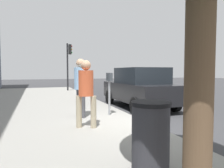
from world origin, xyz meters
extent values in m
plane|color=#38383A|center=(0.00, 0.00, 0.00)|extent=(80.00, 80.00, 0.00)
cube|color=gray|center=(0.00, 3.00, 0.07)|extent=(28.00, 6.00, 0.15)
cylinder|color=gray|center=(0.68, 0.69, 0.72)|extent=(0.07, 0.07, 1.15)
cube|color=#383D42|center=(0.58, 0.69, 1.43)|extent=(0.16, 0.11, 0.26)
cube|color=#383D42|center=(0.78, 0.69, 1.43)|extent=(0.16, 0.11, 0.26)
cube|color=#268C33|center=(0.58, 0.63, 1.45)|extent=(0.10, 0.01, 0.10)
cube|color=#268C33|center=(0.78, 0.63, 1.45)|extent=(0.10, 0.01, 0.10)
cylinder|color=#47474C|center=(0.96, 1.66, 0.59)|extent=(0.15, 0.15, 0.88)
cylinder|color=#47474C|center=(0.55, 1.61, 0.59)|extent=(0.15, 0.15, 0.88)
cylinder|color=#8CB7E0|center=(0.76, 1.64, 1.38)|extent=(0.41, 0.41, 0.70)
sphere|color=tan|center=(0.76, 1.64, 1.87)|extent=(0.28, 0.28, 0.28)
cylinder|color=tan|center=(-0.53, 1.95, 0.56)|extent=(0.15, 0.15, 0.83)
cylinder|color=tan|center=(-0.69, 1.61, 0.56)|extent=(0.15, 0.15, 0.83)
cylinder|color=#D85933|center=(-0.61, 1.78, 1.31)|extent=(0.38, 0.38, 0.66)
sphere|color=tan|center=(-0.61, 1.78, 1.76)|extent=(0.26, 0.26, 0.26)
cube|color=black|center=(2.49, -1.35, 0.71)|extent=(4.41, 1.87, 0.76)
cube|color=black|center=(2.29, -1.35, 1.43)|extent=(2.21, 1.71, 0.68)
cylinder|color=black|center=(3.91, -0.47, 0.33)|extent=(0.66, 0.22, 0.66)
cylinder|color=black|center=(3.93, -2.21, 0.33)|extent=(0.66, 0.22, 0.66)
cylinder|color=black|center=(1.05, -0.49, 0.33)|extent=(0.66, 0.22, 0.66)
cylinder|color=black|center=(1.07, -2.23, 0.33)|extent=(0.66, 0.22, 0.66)
cylinder|color=brown|center=(-4.03, 1.29, 1.53)|extent=(0.32, 0.32, 2.77)
cylinder|color=black|center=(10.44, 0.64, 1.95)|extent=(0.12, 0.12, 3.60)
cube|color=black|center=(10.44, 0.44, 3.30)|extent=(0.24, 0.20, 0.76)
sphere|color=red|center=(10.44, 0.33, 3.54)|extent=(0.14, 0.14, 0.14)
sphere|color=orange|center=(10.44, 0.33, 3.30)|extent=(0.14, 0.14, 0.14)
sphere|color=green|center=(10.44, 0.33, 3.06)|extent=(0.14, 0.14, 0.14)
cylinder|color=#2D2D33|center=(-3.20, 1.41, 0.62)|extent=(0.56, 0.56, 0.95)
cylinder|color=black|center=(-3.20, 1.41, 1.13)|extent=(0.59, 0.59, 0.06)
camera|label=1|loc=(-5.89, 3.01, 1.60)|focal=33.72mm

